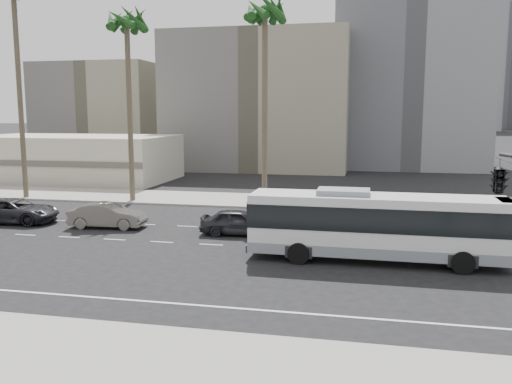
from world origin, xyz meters
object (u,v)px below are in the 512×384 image
(car_b, at_px, (107,215))
(traffic_signal, at_px, (505,185))
(palm_mid, at_px, (127,26))
(palm_near, at_px, (265,16))
(car_c, at_px, (14,211))
(city_bus, at_px, (376,224))
(car_a, at_px, (239,222))

(car_b, distance_m, traffic_signal, 25.48)
(traffic_signal, height_order, palm_mid, palm_mid)
(palm_near, bearing_deg, palm_mid, 178.70)
(car_c, xyz_separation_m, palm_mid, (4.12, 9.99, 13.70))
(car_c, bearing_deg, palm_near, -62.91)
(car_b, height_order, traffic_signal, traffic_signal)
(car_b, bearing_deg, city_bus, -109.67)
(car_b, bearing_deg, car_c, 84.07)
(traffic_signal, bearing_deg, car_a, 116.65)
(car_c, bearing_deg, car_a, -95.99)
(palm_near, xyz_separation_m, palm_mid, (-11.56, 0.26, -0.30))
(palm_near, bearing_deg, city_bus, -59.42)
(car_c, distance_m, palm_near, 23.17)
(city_bus, bearing_deg, car_b, 165.56)
(city_bus, relative_size, car_b, 2.55)
(car_a, relative_size, car_c, 0.79)
(car_b, distance_m, car_c, 7.07)
(car_c, xyz_separation_m, traffic_signal, (27.99, -14.01, 4.39))
(traffic_signal, height_order, palm_near, palm_near)
(city_bus, xyz_separation_m, palm_near, (-8.55, 14.47, 12.92))
(palm_mid, bearing_deg, city_bus, -36.23)
(palm_near, height_order, palm_mid, palm_near)
(car_a, distance_m, palm_mid, 20.91)
(city_bus, bearing_deg, car_c, 169.46)
(car_a, relative_size, traffic_signal, 0.76)
(car_c, height_order, traffic_signal, traffic_signal)
(car_c, relative_size, traffic_signal, 0.96)
(traffic_signal, relative_size, palm_near, 0.38)
(car_b, distance_m, palm_mid, 17.31)
(palm_mid, bearing_deg, car_b, -73.83)
(traffic_signal, relative_size, palm_mid, 0.39)
(city_bus, xyz_separation_m, car_b, (-17.17, 4.59, -1.10))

